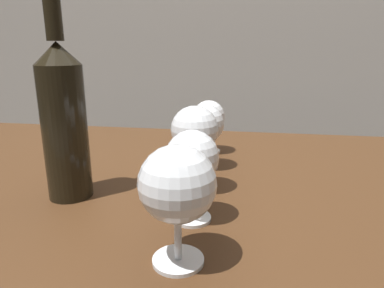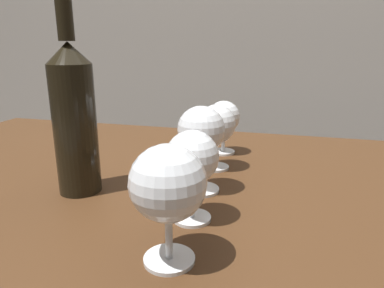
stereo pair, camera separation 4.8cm
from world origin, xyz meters
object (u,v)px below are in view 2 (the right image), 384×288
Objects in this scene: wine_glass_white at (192,158)px; wine_glass_amber at (224,119)px; wine_glass_empty at (168,186)px; wine_glass_rose at (201,132)px; wine_glass_merlot at (216,125)px; wine_bottle at (74,115)px.

wine_glass_amber is at bearing 91.95° from wine_glass_white.
wine_glass_empty reaches higher than wine_glass_amber.
wine_glass_rose is 0.12m from wine_glass_merlot.
wine_glass_white is 0.33m from wine_glass_amber.
wine_glass_rose is (-0.01, 0.11, 0.01)m from wine_glass_white.
wine_glass_amber is at bearing 91.61° from wine_glass_merlot.
wine_glass_empty is 0.42× the size of wine_bottle.
wine_glass_white is 1.01× the size of wine_glass_merlot.
wine_glass_merlot is 0.39× the size of wine_bottle.
wine_bottle is (-0.22, 0.16, 0.04)m from wine_glass_empty.
wine_bottle reaches higher than wine_glass_amber.
wine_glass_empty is 0.96× the size of wine_glass_rose.
wine_glass_amber is (-0.00, 0.11, -0.01)m from wine_glass_merlot.
wine_glass_merlot is 0.27m from wine_bottle.
wine_bottle is (-0.21, -0.05, 0.03)m from wine_glass_rose.
wine_glass_white is 0.23m from wine_glass_merlot.
wine_glass_rose reaches higher than wine_glass_empty.
wine_glass_empty is at bearing -36.17° from wine_bottle.
wine_glass_rose reaches higher than wine_glass_white.
wine_glass_white is 0.11m from wine_glass_rose.
wine_glass_amber is 0.35m from wine_bottle.
wine_glass_merlot reaches higher than wine_glass_amber.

